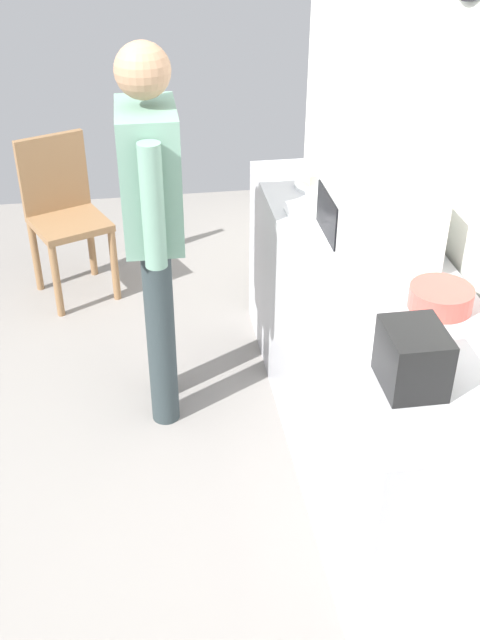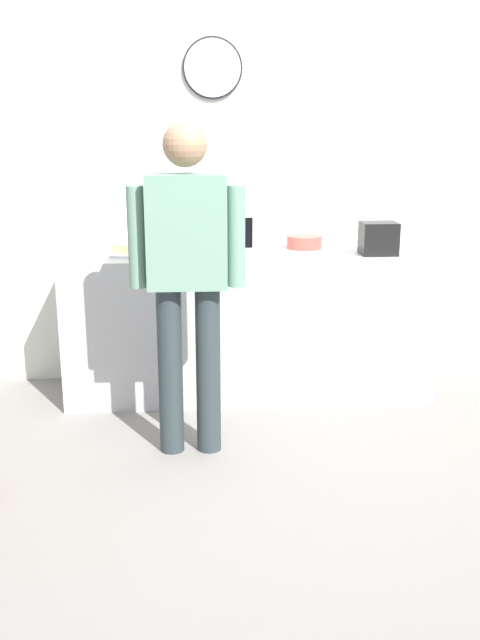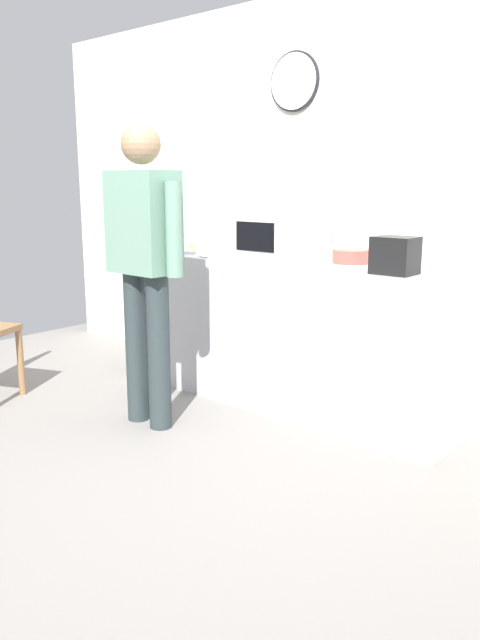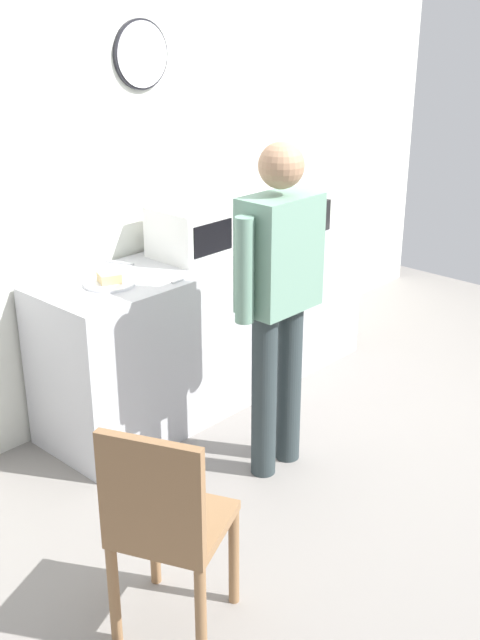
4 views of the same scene
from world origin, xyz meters
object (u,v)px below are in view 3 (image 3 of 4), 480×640
at_px(fork_utensil, 209,257).
at_px(spoon_utensil, 250,251).
at_px(person_standing, 144,254).
at_px(salad_bowl, 351,256).
at_px(toaster, 395,255).
at_px(sandwich_plate, 198,249).
at_px(microwave, 281,235).

distance_m(fork_utensil, spoon_utensil, 0.48).
bearing_deg(person_standing, salad_bowl, 52.68).
bearing_deg(toaster, fork_utensil, -174.48).
relative_size(sandwich_plate, spoon_utensil, 1.61).
bearing_deg(toaster, salad_bowl, 148.41).
relative_size(fork_utensil, person_standing, 0.10).
bearing_deg(person_standing, fork_utensil, 96.98).
distance_m(microwave, toaster, 0.89).
bearing_deg(toaster, microwave, 170.20).
distance_m(sandwich_plate, spoon_utensil, 0.37).
distance_m(microwave, spoon_utensil, 0.49).
distance_m(fork_utensil, person_standing, 0.62).
bearing_deg(spoon_utensil, salad_bowl, -6.08).
height_order(salad_bowl, toaster, toaster).
bearing_deg(microwave, toaster, -9.80).
bearing_deg(fork_utensil, sandwich_plate, 145.03).
bearing_deg(microwave, sandwich_plate, -176.13).
bearing_deg(microwave, fork_utensil, -144.05).
relative_size(salad_bowl, spoon_utensil, 1.35).
bearing_deg(salad_bowl, spoon_utensil, 173.92).
distance_m(microwave, fork_utensil, 0.49).
relative_size(sandwich_plate, fork_utensil, 1.61).
xyz_separation_m(spoon_utensil, person_standing, (0.13, -1.08, 0.08)).
xyz_separation_m(microwave, toaster, (0.87, -0.15, -0.05)).
distance_m(sandwich_plate, toaster, 1.58).
bearing_deg(microwave, person_standing, -108.77).
height_order(fork_utensil, spoon_utensil, same).
bearing_deg(spoon_utensil, toaster, -15.15).
xyz_separation_m(fork_utensil, spoon_utensil, (-0.05, 0.47, 0.00)).
height_order(sandwich_plate, spoon_utensil, sandwich_plate).
bearing_deg(sandwich_plate, toaster, -3.78).
height_order(fork_utensil, person_standing, person_standing).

